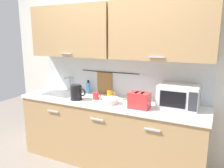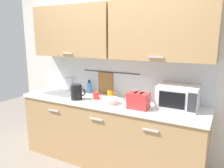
{
  "view_description": "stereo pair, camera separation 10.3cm",
  "coord_description": "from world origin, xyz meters",
  "px_view_note": "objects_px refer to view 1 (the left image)",
  "views": [
    {
      "loc": [
        1.27,
        -2.18,
        1.71
      ],
      "look_at": [
        0.04,
        0.33,
        1.12
      ],
      "focal_mm": 35.07,
      "sensor_mm": 36.0,
      "label": 1
    },
    {
      "loc": [
        1.36,
        -2.13,
        1.71
      ],
      "look_at": [
        0.04,
        0.33,
        1.12
      ],
      "focal_mm": 35.07,
      "sensor_mm": 36.0,
      "label": 2
    }
  ],
  "objects_px": {
    "microwave": "(178,96)",
    "toaster": "(139,100)",
    "electric_kettle": "(76,92)",
    "mixing_bowl": "(111,100)",
    "wooden_spoon": "(135,99)",
    "mug_by_kettle": "(110,94)",
    "mug_near_sink": "(96,96)",
    "dish_soap_bottle": "(88,87)"
  },
  "relations": [
    {
      "from": "microwave",
      "to": "toaster",
      "type": "bearing_deg",
      "value": -149.67
    },
    {
      "from": "electric_kettle",
      "to": "mug_near_sink",
      "type": "height_order",
      "value": "electric_kettle"
    },
    {
      "from": "mixing_bowl",
      "to": "toaster",
      "type": "bearing_deg",
      "value": -1.0
    },
    {
      "from": "mixing_bowl",
      "to": "wooden_spoon",
      "type": "height_order",
      "value": "mixing_bowl"
    },
    {
      "from": "wooden_spoon",
      "to": "mug_near_sink",
      "type": "bearing_deg",
      "value": -156.16
    },
    {
      "from": "electric_kettle",
      "to": "mixing_bowl",
      "type": "bearing_deg",
      "value": 4.15
    },
    {
      "from": "mug_by_kettle",
      "to": "microwave",
      "type": "bearing_deg",
      "value": -2.83
    },
    {
      "from": "mixing_bowl",
      "to": "dish_soap_bottle",
      "type": "bearing_deg",
      "value": 148.28
    },
    {
      "from": "mixing_bowl",
      "to": "mug_by_kettle",
      "type": "xyz_separation_m",
      "value": [
        -0.15,
        0.27,
        0.0
      ]
    },
    {
      "from": "toaster",
      "to": "mug_by_kettle",
      "type": "distance_m",
      "value": 0.6
    },
    {
      "from": "microwave",
      "to": "toaster",
      "type": "height_order",
      "value": "microwave"
    },
    {
      "from": "mixing_bowl",
      "to": "wooden_spoon",
      "type": "relative_size",
      "value": 0.84
    },
    {
      "from": "microwave",
      "to": "toaster",
      "type": "distance_m",
      "value": 0.47
    },
    {
      "from": "microwave",
      "to": "mug_by_kettle",
      "type": "distance_m",
      "value": 0.93
    },
    {
      "from": "mug_near_sink",
      "to": "toaster",
      "type": "distance_m",
      "value": 0.66
    },
    {
      "from": "mixing_bowl",
      "to": "mug_by_kettle",
      "type": "height_order",
      "value": "mug_by_kettle"
    },
    {
      "from": "toaster",
      "to": "mixing_bowl",
      "type": "bearing_deg",
      "value": 179.0
    },
    {
      "from": "electric_kettle",
      "to": "mug_by_kettle",
      "type": "xyz_separation_m",
      "value": [
        0.35,
        0.31,
        -0.05
      ]
    },
    {
      "from": "dish_soap_bottle",
      "to": "mug_near_sink",
      "type": "xyz_separation_m",
      "value": [
        0.27,
        -0.24,
        -0.04
      ]
    },
    {
      "from": "dish_soap_bottle",
      "to": "toaster",
      "type": "xyz_separation_m",
      "value": [
        0.92,
        -0.34,
        0.01
      ]
    },
    {
      "from": "electric_kettle",
      "to": "dish_soap_bottle",
      "type": "relative_size",
      "value": 1.16
    },
    {
      "from": "mug_by_kettle",
      "to": "wooden_spoon",
      "type": "xyz_separation_m",
      "value": [
        0.36,
        0.04,
        -0.04
      ]
    },
    {
      "from": "dish_soap_bottle",
      "to": "mixing_bowl",
      "type": "xyz_separation_m",
      "value": [
        0.55,
        -0.34,
        -0.04
      ]
    },
    {
      "from": "mug_near_sink",
      "to": "mug_by_kettle",
      "type": "bearing_deg",
      "value": 54.95
    },
    {
      "from": "microwave",
      "to": "electric_kettle",
      "type": "height_order",
      "value": "microwave"
    },
    {
      "from": "electric_kettle",
      "to": "toaster",
      "type": "height_order",
      "value": "electric_kettle"
    },
    {
      "from": "mug_near_sink",
      "to": "mixing_bowl",
      "type": "bearing_deg",
      "value": -19.23
    },
    {
      "from": "electric_kettle",
      "to": "toaster",
      "type": "relative_size",
      "value": 0.89
    },
    {
      "from": "toaster",
      "to": "mug_by_kettle",
      "type": "relative_size",
      "value": 2.13
    },
    {
      "from": "microwave",
      "to": "mug_near_sink",
      "type": "distance_m",
      "value": 1.06
    },
    {
      "from": "dish_soap_bottle",
      "to": "mixing_bowl",
      "type": "height_order",
      "value": "dish_soap_bottle"
    },
    {
      "from": "electric_kettle",
      "to": "wooden_spoon",
      "type": "bearing_deg",
      "value": 26.14
    },
    {
      "from": "microwave",
      "to": "wooden_spoon",
      "type": "bearing_deg",
      "value": 171.79
    },
    {
      "from": "microwave",
      "to": "electric_kettle",
      "type": "distance_m",
      "value": 1.3
    },
    {
      "from": "mixing_bowl",
      "to": "mug_by_kettle",
      "type": "distance_m",
      "value": 0.31
    },
    {
      "from": "mug_by_kettle",
      "to": "mixing_bowl",
      "type": "bearing_deg",
      "value": -61.1
    },
    {
      "from": "microwave",
      "to": "mug_near_sink",
      "type": "relative_size",
      "value": 3.83
    },
    {
      "from": "microwave",
      "to": "mug_near_sink",
      "type": "height_order",
      "value": "microwave"
    },
    {
      "from": "dish_soap_bottle",
      "to": "toaster",
      "type": "distance_m",
      "value": 0.98
    },
    {
      "from": "mug_near_sink",
      "to": "wooden_spoon",
      "type": "relative_size",
      "value": 0.47
    },
    {
      "from": "electric_kettle",
      "to": "dish_soap_bottle",
      "type": "bearing_deg",
      "value": 97.36
    },
    {
      "from": "mixing_bowl",
      "to": "wooden_spoon",
      "type": "bearing_deg",
      "value": 56.15
    }
  ]
}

